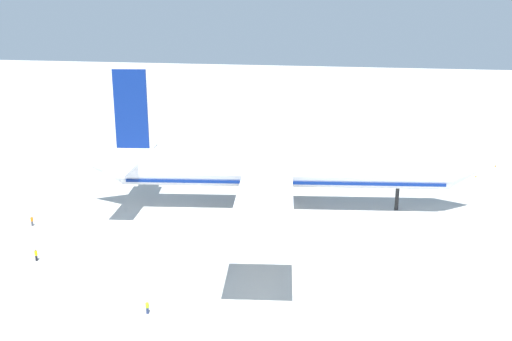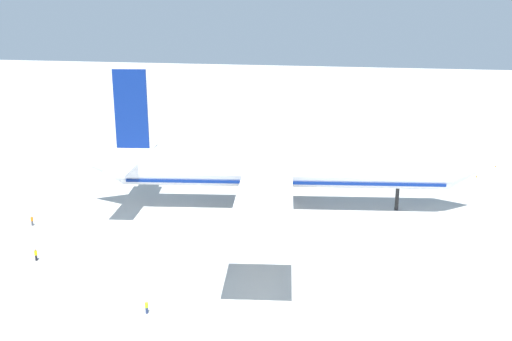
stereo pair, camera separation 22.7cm
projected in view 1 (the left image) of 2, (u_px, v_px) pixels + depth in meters
ground_plane at (283, 208)px, 105.04m from camera, size 600.00×600.00×0.00m
airliner at (277, 169)px, 103.18m from camera, size 71.66×77.15×25.33m
ground_worker_0 at (147, 307)px, 67.65m from camera, size 0.46×0.46×1.64m
ground_worker_1 at (36, 255)px, 82.18m from camera, size 0.44×0.44×1.78m
ground_worker_2 at (32, 221)px, 95.84m from camera, size 0.56×0.56×1.72m
traffic_cone_0 at (495, 166)px, 133.15m from camera, size 0.36×0.36×0.55m
traffic_cone_1 at (476, 176)px, 124.75m from camera, size 0.36×0.36×0.55m
traffic_cone_2 at (471, 175)px, 125.50m from camera, size 0.36×0.36×0.55m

